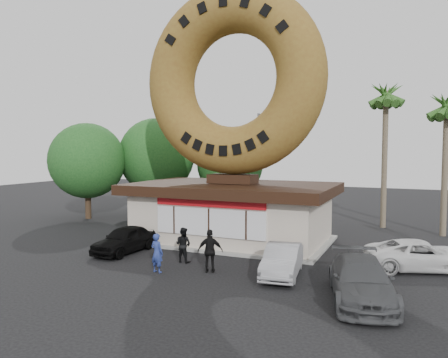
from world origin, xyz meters
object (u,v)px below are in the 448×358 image
giant_donut (233,80)px  car_silver (282,260)px  donut_shop (233,210)px  person_center (183,245)px  street_lamp (260,158)px  car_black (125,239)px  car_grey (361,280)px  car_white (422,255)px  person_left (157,253)px  person_right (210,251)px

giant_donut → car_silver: size_ratio=2.69×
donut_shop → person_center: size_ratio=6.91×
street_lamp → car_black: size_ratio=2.04×
car_grey → person_center: bearing=152.3°
car_white → giant_donut: bearing=57.7°
person_left → car_silver: (4.99, 1.68, -0.20)m
person_right → giant_donut: bearing=-96.2°
street_lamp → car_white: 17.27m
person_center → giant_donut: bearing=-88.4°
car_silver → person_right: bearing=-173.3°
person_left → car_black: bearing=-25.0°
person_left → person_right: bearing=-146.7°
street_lamp → car_black: 15.35m
street_lamp → person_right: (3.40, -16.17, -3.56)m
car_black → person_right: bearing=-12.4°
giant_donut → person_right: bearing=-75.9°
person_right → car_grey: bearing=150.4°
car_black → car_silver: size_ratio=1.01×
giant_donut → car_white: bearing=-12.7°
donut_shop → car_grey: donut_shop is taller
person_left → donut_shop: bearing=-84.6°
person_center → car_grey: person_center is taller
person_center → car_silver: 4.80m
street_lamp → car_grey: (9.67, -17.19, -3.77)m
car_silver → person_center: bearing=169.1°
car_white → car_black: bearing=80.9°
person_left → car_white: bearing=-145.0°
car_silver → donut_shop: bearing=121.7°
car_black → car_grey: (11.74, -2.46, 0.05)m
street_lamp → person_left: street_lamp is taller
street_lamp → person_right: street_lamp is taller
donut_shop → person_center: donut_shop is taller
car_black → giant_donut: bearing=52.6°
car_black → car_white: 13.91m
donut_shop → person_right: size_ratio=6.10×
giant_donut → car_white: size_ratio=2.23×
car_silver → car_white: car_white is taller
giant_donut → person_left: size_ratio=6.24×
donut_shop → car_grey: 10.66m
giant_donut → car_black: bearing=-129.8°
giant_donut → person_right: giant_donut is taller
person_center → car_white: 10.50m
donut_shop → car_black: bearing=-129.8°
person_left → car_white: person_left is taller
person_center → car_black: person_center is taller
donut_shop → car_silver: (4.48, -5.38, -1.13)m
giant_donut → person_right: 10.30m
donut_shop → car_silver: size_ratio=2.89×
street_lamp → car_grey: size_ratio=1.62×
donut_shop → car_grey: size_ratio=2.27×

